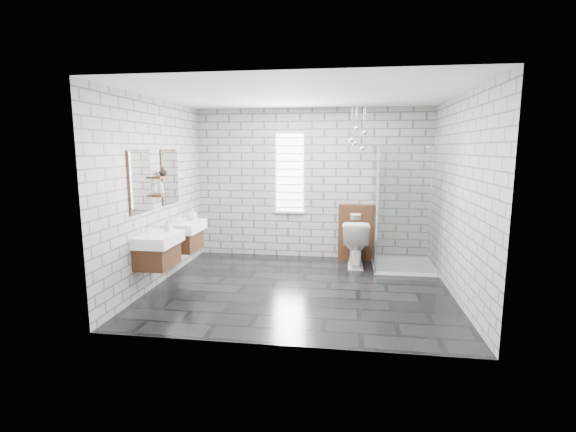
% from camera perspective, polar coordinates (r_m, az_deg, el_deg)
% --- Properties ---
extents(floor, '(4.20, 3.60, 0.02)m').
position_cam_1_polar(floor, '(6.10, 1.67, -9.88)').
color(floor, black).
rests_on(floor, ground).
extents(ceiling, '(4.20, 3.60, 0.02)m').
position_cam_1_polar(ceiling, '(5.81, 1.80, 16.36)').
color(ceiling, white).
rests_on(ceiling, wall_back).
extents(wall_back, '(4.20, 0.02, 2.70)m').
position_cam_1_polar(wall_back, '(7.60, 3.26, 4.39)').
color(wall_back, '#A4A49F').
rests_on(wall_back, floor).
extents(wall_front, '(4.20, 0.02, 2.70)m').
position_cam_1_polar(wall_front, '(4.02, -1.16, 0.11)').
color(wall_front, '#A4A49F').
rests_on(wall_front, floor).
extents(wall_left, '(0.02, 3.60, 2.70)m').
position_cam_1_polar(wall_left, '(6.39, -17.45, 3.08)').
color(wall_left, '#A4A49F').
rests_on(wall_left, floor).
extents(wall_right, '(0.02, 3.60, 2.70)m').
position_cam_1_polar(wall_right, '(5.95, 22.38, 2.38)').
color(wall_right, '#A4A49F').
rests_on(wall_right, floor).
extents(vanity_left, '(0.47, 0.70, 1.57)m').
position_cam_1_polar(vanity_left, '(5.91, -17.66, -3.24)').
color(vanity_left, '#452715').
rests_on(vanity_left, wall_left).
extents(vanity_right, '(0.47, 0.70, 1.57)m').
position_cam_1_polar(vanity_right, '(6.76, -14.18, -1.55)').
color(vanity_right, '#452715').
rests_on(vanity_right, wall_left).
extents(shelf_lower, '(0.14, 0.30, 0.03)m').
position_cam_1_polar(shelf_lower, '(6.31, -16.98, 2.75)').
color(shelf_lower, '#452715').
rests_on(shelf_lower, wall_left).
extents(shelf_upper, '(0.14, 0.30, 0.03)m').
position_cam_1_polar(shelf_upper, '(6.29, -17.09, 5.11)').
color(shelf_upper, '#452715').
rests_on(shelf_upper, wall_left).
extents(window, '(0.56, 0.05, 1.48)m').
position_cam_1_polar(window, '(7.60, 0.23, 5.92)').
color(window, white).
rests_on(window, wall_back).
extents(cistern_panel, '(0.60, 0.20, 1.00)m').
position_cam_1_polar(cistern_panel, '(7.58, 9.17, -2.21)').
color(cistern_panel, '#452715').
rests_on(cistern_panel, floor).
extents(flush_plate, '(0.18, 0.01, 0.12)m').
position_cam_1_polar(flush_plate, '(7.42, 9.24, -0.10)').
color(flush_plate, silver).
rests_on(flush_plate, cistern_panel).
extents(shower_enclosure, '(1.00, 1.00, 2.03)m').
position_cam_1_polar(shower_enclosure, '(7.12, 14.89, -3.12)').
color(shower_enclosure, white).
rests_on(shower_enclosure, floor).
extents(pendant_cluster, '(0.30, 0.20, 0.75)m').
position_cam_1_polar(pendant_cluster, '(7.11, 9.58, 10.50)').
color(pendant_cluster, silver).
rests_on(pendant_cluster, ceiling).
extents(toilet, '(0.45, 0.78, 0.79)m').
position_cam_1_polar(toilet, '(7.21, 9.20, -3.64)').
color(toilet, white).
rests_on(toilet, floor).
extents(soap_bottle_a, '(0.11, 0.11, 0.19)m').
position_cam_1_polar(soap_bottle_a, '(6.02, -16.02, -1.11)').
color(soap_bottle_a, '#B2B2B2').
rests_on(soap_bottle_a, vanity_left).
extents(soap_bottle_b, '(0.15, 0.15, 0.19)m').
position_cam_1_polar(soap_bottle_b, '(6.87, -12.94, 0.25)').
color(soap_bottle_b, '#B2B2B2').
rests_on(soap_bottle_b, vanity_right).
extents(soap_bottle_c, '(0.10, 0.10, 0.23)m').
position_cam_1_polar(soap_bottle_c, '(6.27, -17.05, 3.91)').
color(soap_bottle_c, '#B2B2B2').
rests_on(soap_bottle_c, shelf_lower).
extents(vase, '(0.13, 0.13, 0.12)m').
position_cam_1_polar(vase, '(6.36, -16.73, 5.86)').
color(vase, '#B2B2B2').
rests_on(vase, shelf_upper).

